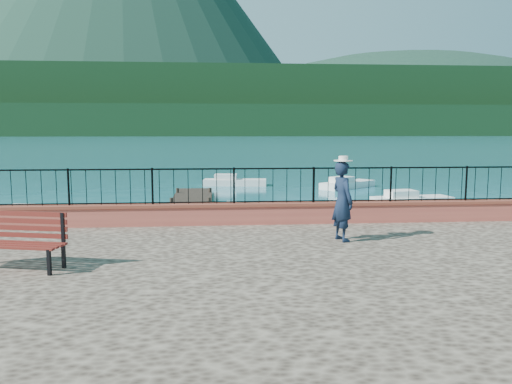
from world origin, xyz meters
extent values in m
plane|color=#19596B|center=(0.00, 0.00, 0.00)|extent=(2000.00, 2000.00, 0.00)
cube|color=#C25846|center=(0.00, 3.70, 1.49)|extent=(28.00, 0.46, 0.58)
cube|color=black|center=(0.00, 3.70, 2.25)|extent=(27.00, 0.05, 0.95)
cube|color=#2D231C|center=(-2.00, 12.00, 0.15)|extent=(2.00, 16.00, 0.30)
cube|color=black|center=(0.00, 300.00, 9.00)|extent=(900.00, 60.00, 18.00)
cube|color=black|center=(0.00, 360.00, 22.00)|extent=(900.00, 120.00, 44.00)
ellipsoid|color=#142D23|center=(220.00, 560.00, 0.00)|extent=(448.00, 384.00, 180.00)
cube|color=black|center=(-4.56, -0.46, 1.44)|extent=(1.98, 1.02, 0.47)
cube|color=maroon|center=(-4.49, -0.18, 1.96)|extent=(1.86, 0.54, 0.58)
imported|color=#101C31|center=(2.14, 1.45, 2.13)|extent=(0.64, 0.79, 1.87)
cylinder|color=white|center=(2.14, 1.45, 3.13)|extent=(0.44, 0.44, 0.12)
cube|color=white|center=(-7.75, 10.52, 0.40)|extent=(4.40, 1.80, 0.80)
cube|color=white|center=(0.82, 10.41, 0.40)|extent=(4.11, 2.09, 0.80)
cube|color=silver|center=(9.08, 14.31, 0.40)|extent=(4.12, 1.80, 0.80)
cube|color=silver|center=(0.55, 23.97, 0.40)|extent=(4.35, 1.74, 0.80)
cube|color=silver|center=(7.83, 21.89, 0.40)|extent=(4.15, 3.57, 0.80)
camera|label=1|loc=(-0.82, -9.82, 3.79)|focal=35.00mm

